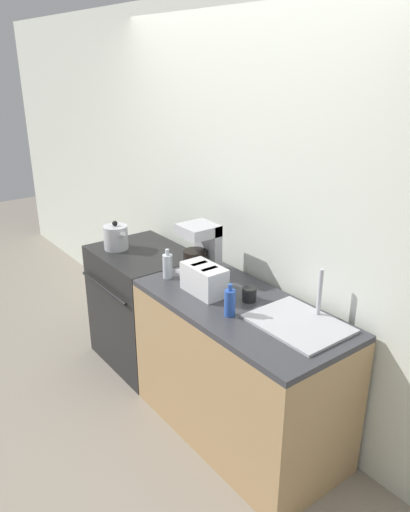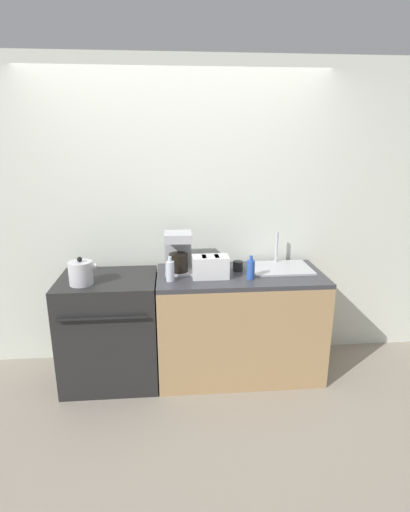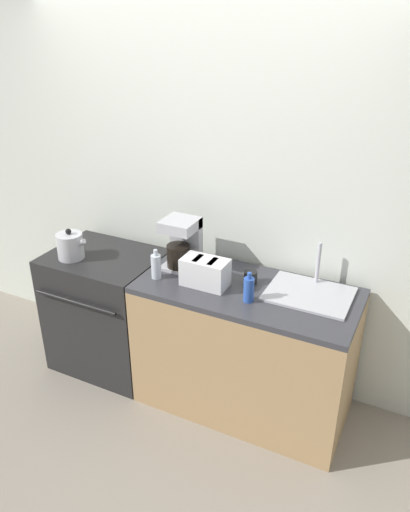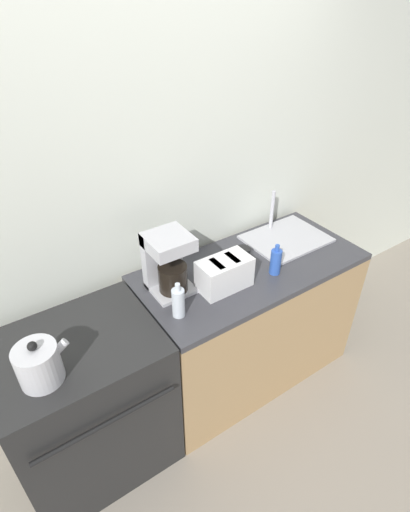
{
  "view_description": "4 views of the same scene",
  "coord_description": "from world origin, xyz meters",
  "px_view_note": "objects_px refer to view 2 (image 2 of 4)",
  "views": [
    {
      "loc": [
        2.39,
        -1.37,
        2.21
      ],
      "look_at": [
        0.13,
        0.34,
        1.08
      ],
      "focal_mm": 35.0,
      "sensor_mm": 36.0,
      "label": 1
    },
    {
      "loc": [
        -0.07,
        -2.72,
        1.96
      ],
      "look_at": [
        0.19,
        0.33,
        1.05
      ],
      "focal_mm": 28.0,
      "sensor_mm": 36.0,
      "label": 2
    },
    {
      "loc": [
        1.42,
        -2.15,
        2.43
      ],
      "look_at": [
        0.17,
        0.38,
        1.02
      ],
      "focal_mm": 35.0,
      "sensor_mm": 36.0,
      "label": 3
    },
    {
      "loc": [
        -0.8,
        -1.09,
        2.27
      ],
      "look_at": [
        0.2,
        0.39,
        1.03
      ],
      "focal_mm": 28.0,
      "sensor_mm": 36.0,
      "label": 4
    }
  ],
  "objects_px": {
    "kettle": "(81,273)",
    "coffee_maker": "(178,252)",
    "bottle_blue": "(251,269)",
    "stove": "(111,328)",
    "bottle_clear": "(170,271)",
    "cup_black": "(238,266)",
    "toaster": "(210,267)"
  },
  "relations": [
    {
      "from": "coffee_maker",
      "to": "bottle_blue",
      "type": "height_order",
      "value": "coffee_maker"
    },
    {
      "from": "cup_black",
      "to": "toaster",
      "type": "bearing_deg",
      "value": -149.59
    },
    {
      "from": "bottle_clear",
      "to": "cup_black",
      "type": "relative_size",
      "value": 2.36
    },
    {
      "from": "stove",
      "to": "coffee_maker",
      "type": "distance_m",
      "value": 0.84
    },
    {
      "from": "coffee_maker",
      "to": "cup_black",
      "type": "height_order",
      "value": "coffee_maker"
    },
    {
      "from": "stove",
      "to": "bottle_blue",
      "type": "xyz_separation_m",
      "value": [
        1.13,
        -0.11,
        0.52
      ]
    },
    {
      "from": "stove",
      "to": "bottle_blue",
      "type": "relative_size",
      "value": 4.78
    },
    {
      "from": "stove",
      "to": "kettle",
      "type": "distance_m",
      "value": 0.57
    },
    {
      "from": "stove",
      "to": "bottle_blue",
      "type": "height_order",
      "value": "bottle_blue"
    },
    {
      "from": "stove",
      "to": "kettle",
      "type": "bearing_deg",
      "value": -144.04
    },
    {
      "from": "coffee_maker",
      "to": "bottle_blue",
      "type": "bearing_deg",
      "value": -21.61
    },
    {
      "from": "kettle",
      "to": "bottle_clear",
      "type": "height_order",
      "value": "kettle"
    },
    {
      "from": "stove",
      "to": "bottle_clear",
      "type": "bearing_deg",
      "value": -11.65
    },
    {
      "from": "bottle_blue",
      "to": "coffee_maker",
      "type": "bearing_deg",
      "value": 158.39
    },
    {
      "from": "kettle",
      "to": "stove",
      "type": "bearing_deg",
      "value": 35.96
    },
    {
      "from": "bottle_blue",
      "to": "cup_black",
      "type": "distance_m",
      "value": 0.22
    },
    {
      "from": "stove",
      "to": "kettle",
      "type": "height_order",
      "value": "kettle"
    },
    {
      "from": "cup_black",
      "to": "coffee_maker",
      "type": "bearing_deg",
      "value": 177.8
    },
    {
      "from": "kettle",
      "to": "toaster",
      "type": "distance_m",
      "value": 0.99
    },
    {
      "from": "coffee_maker",
      "to": "stove",
      "type": "bearing_deg",
      "value": -168.77
    },
    {
      "from": "kettle",
      "to": "bottle_clear",
      "type": "bearing_deg",
      "value": 1.52
    },
    {
      "from": "stove",
      "to": "bottle_clear",
      "type": "relative_size",
      "value": 4.61
    },
    {
      "from": "bottle_blue",
      "to": "bottle_clear",
      "type": "relative_size",
      "value": 0.96
    },
    {
      "from": "bottle_blue",
      "to": "bottle_clear",
      "type": "height_order",
      "value": "bottle_clear"
    },
    {
      "from": "coffee_maker",
      "to": "toaster",
      "type": "bearing_deg",
      "value": -33.08
    },
    {
      "from": "kettle",
      "to": "cup_black",
      "type": "relative_size",
      "value": 2.7
    },
    {
      "from": "toaster",
      "to": "bottle_clear",
      "type": "bearing_deg",
      "value": -170.35
    },
    {
      "from": "kettle",
      "to": "coffee_maker",
      "type": "relative_size",
      "value": 0.67
    },
    {
      "from": "toaster",
      "to": "bottle_blue",
      "type": "bearing_deg",
      "value": -10.86
    },
    {
      "from": "kettle",
      "to": "bottle_blue",
      "type": "relative_size",
      "value": 1.19
    },
    {
      "from": "toaster",
      "to": "bottle_clear",
      "type": "distance_m",
      "value": 0.32
    },
    {
      "from": "stove",
      "to": "bottle_clear",
      "type": "height_order",
      "value": "bottle_clear"
    }
  ]
}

